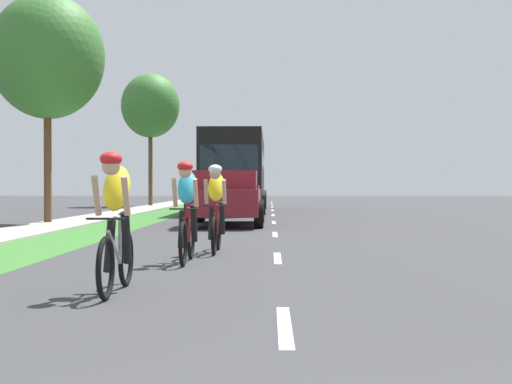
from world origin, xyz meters
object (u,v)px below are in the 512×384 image
object	(u,v)px
cyclist_distant	(216,208)
cyclist_lead	(116,221)
street_tree_near	(47,57)
pickup_maroon	(227,198)
bus_black	(236,169)
cyclist_trailing	(187,211)
street_tree_far	(150,106)

from	to	relation	value
cyclist_distant	cyclist_lead	bearing A→B (deg)	-99.05
cyclist_distant	street_tree_near	distance (m)	12.03
pickup_maroon	street_tree_near	distance (m)	7.30
cyclist_distant	bus_black	size ratio (longest dim) A/B	0.15
cyclist_trailing	cyclist_distant	xyz separation A→B (m)	(0.33, 1.70, 0.00)
cyclist_trailing	street_tree_near	world-z (taller)	street_tree_near
cyclist_lead	street_tree_near	xyz separation A→B (m)	(-5.30, 14.16, 4.46)
cyclist_trailing	cyclist_distant	size ratio (longest dim) A/B	1.00
cyclist_trailing	cyclist_lead	bearing A→B (deg)	-98.03
cyclist_lead	cyclist_trailing	world-z (taller)	same
pickup_maroon	cyclist_distant	bearing A→B (deg)	-87.82
cyclist_distant	street_tree_near	size ratio (longest dim) A/B	0.24
pickup_maroon	cyclist_trailing	bearing A→B (deg)	-90.00
cyclist_distant	cyclist_trailing	bearing A→B (deg)	-100.87
street_tree_near	street_tree_far	world-z (taller)	street_tree_far
pickup_maroon	street_tree_near	size ratio (longest dim) A/B	0.70
cyclist_lead	street_tree_near	distance (m)	15.76
street_tree_near	cyclist_trailing	bearing A→B (deg)	-62.65
street_tree_near	street_tree_far	xyz separation A→B (m)	(0.06, 18.65, 0.58)
street_tree_far	pickup_maroon	bearing A→B (deg)	-73.75
bus_black	street_tree_near	distance (m)	12.31
pickup_maroon	street_tree_far	distance (m)	20.90
cyclist_lead	cyclist_distant	size ratio (longest dim) A/B	1.00
cyclist_lead	bus_black	size ratio (longest dim) A/B	0.15
cyclist_lead	bus_black	xyz separation A→B (m)	(0.16, 24.69, 1.17)
pickup_maroon	bus_black	bearing A→B (deg)	91.39
cyclist_trailing	street_tree_near	size ratio (longest dim) A/B	0.24
cyclist_trailing	pickup_maroon	xyz separation A→B (m)	(-0.00, 10.27, 0.02)
cyclist_trailing	pickup_maroon	distance (m)	10.27
cyclist_trailing	street_tree_near	distance (m)	13.26
pickup_maroon	street_tree_near	world-z (taller)	street_tree_near
pickup_maroon	street_tree_far	size ratio (longest dim) A/B	0.66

